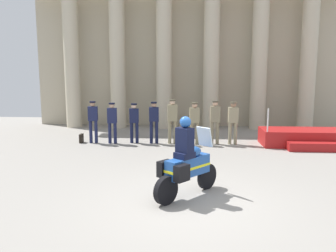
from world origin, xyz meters
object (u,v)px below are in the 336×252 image
object	(u,v)px
officer_in_row_1	(112,120)
officer_in_row_3	(154,119)
reviewing_stand	(306,138)
officer_in_row_4	(172,118)
officer_in_row_7	(233,119)
motorcycle_with_rider	(186,164)
officer_in_row_5	(194,120)
officer_in_row_2	(134,120)
briefcase_on_ground	(81,138)
officer_in_row_6	(215,119)
officer_in_row_0	(93,118)

from	to	relation	value
officer_in_row_1	officer_in_row_3	size ratio (longest dim) A/B	0.98
reviewing_stand	officer_in_row_4	xyz separation A→B (m)	(-5.26, 0.08, 0.75)
officer_in_row_7	motorcycle_with_rider	xyz separation A→B (m)	(-1.79, -6.07, -0.21)
officer_in_row_1	officer_in_row_5	size ratio (longest dim) A/B	0.99
officer_in_row_2	briefcase_on_ground	size ratio (longest dim) A/B	4.51
reviewing_stand	officer_in_row_4	size ratio (longest dim) A/B	1.90
officer_in_row_3	officer_in_row_4	bearing A→B (deg)	172.70
officer_in_row_2	officer_in_row_6	world-z (taller)	officer_in_row_6
officer_in_row_5	briefcase_on_ground	xyz separation A→B (m)	(-4.63, -0.04, -0.81)
officer_in_row_4	officer_in_row_1	bearing A→B (deg)	-5.51
officer_in_row_0	officer_in_row_5	bearing A→B (deg)	172.61
officer_in_row_0	officer_in_row_3	distance (m)	2.47
officer_in_row_7	motorcycle_with_rider	size ratio (longest dim) A/B	0.90
officer_in_row_0	officer_in_row_1	bearing A→B (deg)	169.83
officer_in_row_0	officer_in_row_3	world-z (taller)	officer_in_row_0
reviewing_stand	officer_in_row_3	distance (m)	6.04
reviewing_stand	briefcase_on_ground	size ratio (longest dim) A/B	9.46
officer_in_row_2	officer_in_row_6	distance (m)	3.26
motorcycle_with_rider	briefcase_on_ground	bearing A→B (deg)	76.84
officer_in_row_0	briefcase_on_ground	xyz separation A→B (m)	(-0.53, 0.04, -0.83)
reviewing_stand	officer_in_row_4	distance (m)	5.31
officer_in_row_1	officer_in_row_7	xyz separation A→B (m)	(4.84, 0.14, 0.03)
officer_in_row_0	officer_in_row_6	world-z (taller)	officer_in_row_6
officer_in_row_0	officer_in_row_2	distance (m)	1.66
motorcycle_with_rider	briefcase_on_ground	xyz separation A→B (m)	(-4.37, 5.98, -0.61)
motorcycle_with_rider	officer_in_row_3	bearing A→B (deg)	53.53
officer_in_row_2	officer_in_row_5	distance (m)	2.44
officer_in_row_1	officer_in_row_4	xyz separation A→B (m)	(2.42, 0.13, 0.08)
officer_in_row_3	officer_in_row_6	size ratio (longest dim) A/B	0.97
officer_in_row_0	officer_in_row_1	xyz separation A→B (m)	(0.79, -0.02, -0.04)
officer_in_row_4	motorcycle_with_rider	world-z (taller)	motorcycle_with_rider
officer_in_row_5	motorcycle_with_rider	size ratio (longest dim) A/B	0.88
officer_in_row_2	officer_in_row_6	size ratio (longest dim) A/B	0.93
officer_in_row_2	officer_in_row_3	bearing A→B (deg)	168.71
officer_in_row_0	officer_in_row_2	bearing A→B (deg)	175.90
officer_in_row_1	briefcase_on_ground	size ratio (longest dim) A/B	4.60
officer_in_row_1	officer_in_row_3	xyz separation A→B (m)	(1.68, 0.11, 0.03)
officer_in_row_3	officer_in_row_7	size ratio (longest dim) A/B	0.99
officer_in_row_2	officer_in_row_7	world-z (taller)	officer_in_row_7
officer_in_row_0	officer_in_row_6	bearing A→B (deg)	172.87
officer_in_row_6	officer_in_row_3	bearing A→B (deg)	-7.81
officer_in_row_1	officer_in_row_2	bearing A→B (deg)	-178.66
officer_in_row_5	briefcase_on_ground	bearing A→B (deg)	-7.96
officer_in_row_6	officer_in_row_7	bearing A→B (deg)	171.46
motorcycle_with_rider	briefcase_on_ground	world-z (taller)	motorcycle_with_rider
officer_in_row_1	officer_in_row_6	size ratio (longest dim) A/B	0.95
reviewing_stand	briefcase_on_ground	distance (m)	9.00
officer_in_row_4	officer_in_row_5	xyz separation A→B (m)	(0.89, -0.02, -0.07)
officer_in_row_0	motorcycle_with_rider	bearing A→B (deg)	114.36
officer_in_row_3	briefcase_on_ground	world-z (taller)	officer_in_row_3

